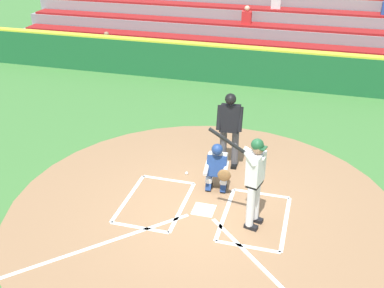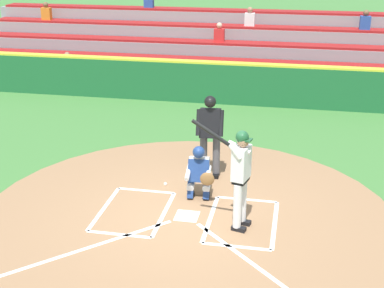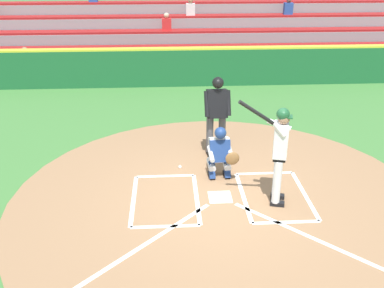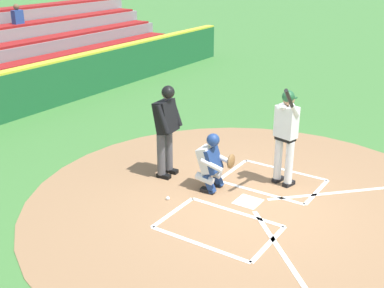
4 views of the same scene
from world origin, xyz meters
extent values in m
plane|color=#427A38|center=(0.00, 0.00, 0.00)|extent=(120.00, 120.00, 0.00)
cylinder|color=#99704C|center=(0.00, 0.00, 0.01)|extent=(8.00, 8.00, 0.01)
cube|color=white|center=(0.00, 0.00, 0.01)|extent=(0.44, 0.44, 0.01)
cube|color=white|center=(-1.05, -0.90, 0.01)|extent=(1.20, 0.08, 0.01)
cube|color=white|center=(-1.05, 0.90, 0.01)|extent=(1.20, 0.08, 0.01)
cube|color=white|center=(-0.45, 0.00, 0.01)|extent=(0.08, 1.80, 0.01)
cube|color=white|center=(-1.65, 0.00, 0.01)|extent=(0.08, 1.80, 0.01)
cube|color=white|center=(1.05, -0.90, 0.01)|extent=(1.20, 0.08, 0.01)
cube|color=white|center=(1.05, 0.90, 0.01)|extent=(1.20, 0.08, 0.01)
cube|color=white|center=(0.45, 0.00, 0.01)|extent=(0.08, 1.80, 0.01)
cube|color=white|center=(1.65, 0.00, 0.01)|extent=(0.08, 1.80, 0.01)
cube|color=white|center=(2.10, 2.10, 0.01)|extent=(3.73, 3.73, 0.01)
cylinder|color=white|center=(-1.05, 0.09, 0.50)|extent=(0.15, 0.15, 0.84)
cube|color=black|center=(-1.09, 0.10, 0.04)|extent=(0.28, 0.18, 0.09)
cylinder|color=white|center=(-0.99, 0.34, 0.50)|extent=(0.15, 0.15, 0.84)
cube|color=black|center=(-1.02, 0.35, 0.04)|extent=(0.28, 0.18, 0.09)
cube|color=black|center=(-1.02, 0.21, 0.97)|extent=(0.30, 0.38, 0.10)
cube|color=white|center=(-1.02, 0.21, 1.28)|extent=(0.33, 0.45, 0.60)
sphere|color=#9E7051|center=(-1.04, 0.22, 1.69)|extent=(0.21, 0.21, 0.21)
sphere|color=#1E512D|center=(-1.02, 0.21, 1.76)|extent=(0.23, 0.23, 0.23)
cube|color=#1E512D|center=(-1.12, 0.24, 1.73)|extent=(0.15, 0.19, 0.02)
cylinder|color=white|center=(-0.97, 0.18, 1.56)|extent=(0.44, 0.19, 0.21)
cylinder|color=white|center=(-0.92, 0.39, 1.56)|extent=(0.28, 0.15, 0.29)
cylinder|color=black|center=(-0.54, 0.43, 1.86)|extent=(0.72, 0.20, 0.53)
cylinder|color=black|center=(-0.88, 0.36, 1.62)|extent=(0.08, 0.09, 0.08)
cube|color=black|center=(-0.23, -0.83, 0.04)|extent=(0.14, 0.27, 0.09)
cube|color=navy|center=(-0.24, -0.79, 0.20)|extent=(0.14, 0.25, 0.37)
cylinder|color=silver|center=(-0.23, -0.89, 0.28)|extent=(0.17, 0.37, 0.21)
cube|color=black|center=(0.08, -0.80, 0.04)|extent=(0.14, 0.27, 0.09)
cube|color=navy|center=(0.08, -0.76, 0.20)|extent=(0.14, 0.25, 0.37)
cylinder|color=silver|center=(0.09, -0.86, 0.28)|extent=(0.17, 0.37, 0.21)
cube|color=silver|center=(-0.07, -0.88, 0.62)|extent=(0.42, 0.38, 0.52)
cube|color=navy|center=(-0.08, -0.78, 0.62)|extent=(0.43, 0.24, 0.46)
sphere|color=beige|center=(-0.07, -0.82, 0.99)|extent=(0.21, 0.21, 0.21)
sphere|color=navy|center=(-0.08, -0.80, 1.01)|extent=(0.24, 0.24, 0.24)
cylinder|color=silver|center=(-0.28, -0.73, 0.60)|extent=(0.12, 0.45, 0.20)
cylinder|color=silver|center=(0.12, -0.70, 0.60)|extent=(0.12, 0.45, 0.20)
ellipsoid|color=brown|center=(-0.29, -0.53, 0.57)|extent=(0.29, 0.12, 0.28)
cylinder|color=#4C4C51|center=(-0.26, -1.93, 0.51)|extent=(0.16, 0.16, 0.86)
cube|color=black|center=(-0.26, -1.88, 0.04)|extent=(0.15, 0.29, 0.09)
cylinder|color=#4C4C51|center=(0.02, -1.91, 0.51)|extent=(0.16, 0.16, 0.86)
cube|color=black|center=(0.02, -1.86, 0.04)|extent=(0.15, 0.29, 0.09)
cube|color=black|center=(-0.12, -1.88, 1.25)|extent=(0.46, 0.39, 0.66)
sphere|color=beige|center=(-0.12, -1.84, 1.72)|extent=(0.22, 0.22, 0.22)
sphere|color=black|center=(-0.13, -1.82, 1.74)|extent=(0.25, 0.25, 0.25)
cylinder|color=black|center=(-0.37, -1.82, 1.28)|extent=(0.12, 0.29, 0.56)
cylinder|color=black|center=(0.11, -1.79, 1.28)|extent=(0.12, 0.29, 0.56)
sphere|color=white|center=(0.72, -1.25, 0.04)|extent=(0.07, 0.07, 0.07)
cube|color=#1E6033|center=(0.00, -7.50, 0.62)|extent=(22.00, 0.36, 1.25)
cube|color=yellow|center=(0.00, -7.50, 1.28)|extent=(22.00, 0.32, 0.06)
cube|color=gray|center=(0.00, -8.53, 0.23)|extent=(20.00, 0.85, 0.45)
cube|color=maroon|center=(0.00, -8.53, 0.49)|extent=(19.60, 0.72, 0.08)
cube|color=gray|center=(0.00, -9.38, 0.45)|extent=(20.00, 0.85, 0.90)
cube|color=maroon|center=(0.00, -9.38, 0.94)|extent=(19.60, 0.72, 0.08)
cube|color=gray|center=(0.00, -10.22, 0.68)|extent=(20.00, 0.85, 1.35)
cube|color=maroon|center=(0.00, -10.22, 1.39)|extent=(19.60, 0.72, 0.08)
cube|color=gray|center=(0.00, -11.07, 0.90)|extent=(20.00, 0.85, 1.80)
cube|color=maroon|center=(0.00, -11.07, 1.84)|extent=(19.60, 0.72, 0.08)
cube|color=gray|center=(0.00, -11.92, 1.12)|extent=(20.00, 0.85, 2.25)
cube|color=maroon|center=(0.00, -11.92, 2.29)|extent=(19.60, 0.72, 0.08)
cube|color=#284C9E|center=(-4.05, -11.02, 2.11)|extent=(0.36, 0.22, 0.46)
sphere|color=brown|center=(-4.05, -11.02, 2.45)|extent=(0.20, 0.20, 0.20)
cube|color=white|center=(-0.05, -11.02, 2.11)|extent=(0.36, 0.22, 0.46)
sphere|color=#9E7051|center=(-0.05, -11.02, 2.45)|extent=(0.20, 0.20, 0.20)
cube|color=red|center=(0.93, -10.17, 1.66)|extent=(0.36, 0.22, 0.46)
sphere|color=beige|center=(0.93, -10.17, 2.00)|extent=(0.20, 0.20, 0.20)
cube|color=#284C9E|center=(3.93, -11.87, 2.56)|extent=(0.36, 0.22, 0.46)
cube|color=#284C9E|center=(5.95, -8.47, 0.76)|extent=(0.36, 0.22, 0.46)
sphere|color=#9E7051|center=(5.95, -8.47, 1.10)|extent=(0.20, 0.20, 0.20)
cube|color=orange|center=(7.80, -11.02, 2.11)|extent=(0.36, 0.22, 0.46)
sphere|color=brown|center=(7.80, -11.02, 2.45)|extent=(0.20, 0.20, 0.20)
camera|label=1|loc=(-1.87, 7.63, 5.64)|focal=43.96mm
camera|label=2|loc=(-1.87, 8.98, 5.03)|focal=51.19mm
camera|label=3|loc=(0.96, 7.07, 4.36)|focal=40.43mm
camera|label=4|loc=(7.14, 3.49, 4.21)|focal=46.21mm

